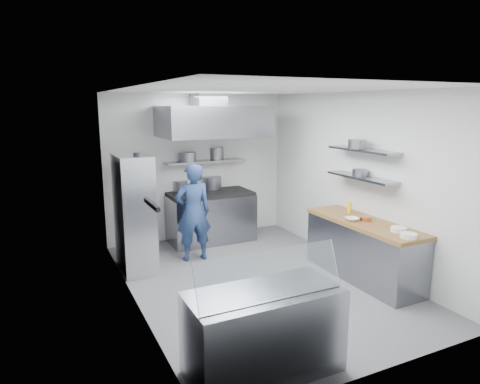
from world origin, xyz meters
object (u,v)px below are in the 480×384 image
wire_rack (134,213)px  gas_range (211,218)px  chef (193,212)px  display_case (264,332)px

wire_rack → gas_range: bearing=27.8°
gas_range → chef: chef is taller
wire_rack → display_case: size_ratio=1.23×
gas_range → wire_rack: (-1.63, -0.86, 0.48)m
chef → display_case: 3.33m
wire_rack → display_case: wire_rack is taller
gas_range → wire_rack: wire_rack is taller
chef → display_case: chef is taller
gas_range → wire_rack: bearing=-152.2°
display_case → wire_rack: bearing=99.3°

